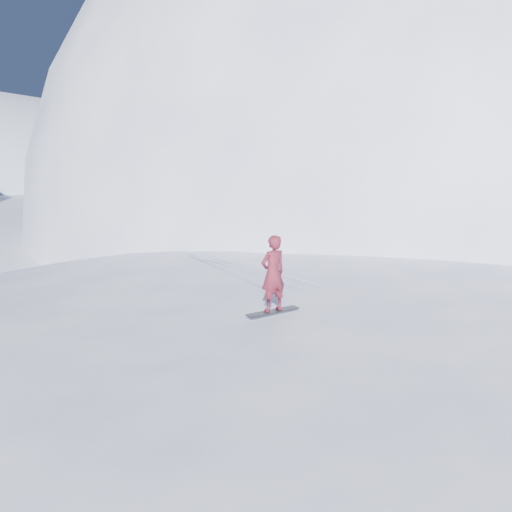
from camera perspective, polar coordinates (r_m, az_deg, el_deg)
The scene contains 8 objects.
ground at distance 15.14m, azimuth 10.71°, elevation -12.86°, with size 400.00×400.00×0.00m, color white.
near_ridge at distance 18.00m, azimuth 8.20°, elevation -8.89°, with size 36.00×28.00×4.80m, color white.
summit_peak at distance 48.27m, azimuth 16.01°, elevation 3.16°, with size 60.00×56.00×56.00m, color white.
peak_shoulder at distance 36.69m, azimuth 6.96°, elevation 1.22°, with size 28.00×24.00×18.00m, color white.
wind_bumps at distance 16.57m, azimuth 5.02°, elevation -10.59°, with size 16.00×14.40×1.00m.
snowboard at distance 12.85m, azimuth 1.69°, elevation -5.55°, with size 1.33×0.25×0.02m, color black.
snowboarder at distance 12.64m, azimuth 1.71°, elevation -1.76°, with size 0.63×0.41×1.72m, color maroon.
board_tracks at distance 17.43m, azimuth -1.84°, elevation -1.17°, with size 2.09×5.98×0.04m.
Camera 1 is at (-7.69, -11.58, 6.01)m, focal length 40.00 mm.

